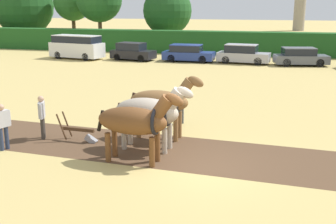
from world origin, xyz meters
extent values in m
plane|color=tan|center=(0.00, 0.00, 0.00)|extent=(240.00, 240.00, 0.00)
cube|color=brown|center=(-5.60, 1.36, 0.00)|extent=(24.80, 4.81, 0.01)
cube|color=#1E511E|center=(0.00, 29.75, 1.12)|extent=(68.29, 1.93, 2.24)
cylinder|color=#4C3823|center=(-28.30, 35.19, 1.28)|extent=(0.44, 0.44, 2.55)
sphere|color=#1E4C1E|center=(-28.30, 35.19, 4.57)|extent=(7.33, 7.33, 7.33)
cylinder|color=#4C3823|center=(-21.77, 35.48, 1.92)|extent=(0.44, 0.44, 3.83)
sphere|color=#2D6628|center=(-21.77, 35.48, 5.07)|extent=(4.50, 4.50, 4.50)
cylinder|color=brown|center=(-17.43, 33.40, 1.98)|extent=(0.44, 0.44, 3.95)
cylinder|color=#4C3823|center=(-9.57, 33.76, 1.32)|extent=(0.44, 0.44, 2.64)
sphere|color=#1E4C1E|center=(-9.57, 33.76, 4.11)|extent=(5.33, 5.33, 5.33)
cylinder|color=gray|center=(5.97, 69.96, 3.28)|extent=(2.04, 2.04, 6.56)
ellipsoid|color=brown|center=(-1.99, -0.14, 1.35)|extent=(2.34, 1.05, 0.87)
cylinder|color=brown|center=(-1.23, 0.06, 0.48)|extent=(0.18, 0.18, 0.96)
cylinder|color=brown|center=(-1.26, -0.44, 0.48)|extent=(0.18, 0.18, 0.96)
cylinder|color=brown|center=(-2.72, 0.15, 0.48)|extent=(0.18, 0.18, 0.96)
cylinder|color=brown|center=(-2.75, -0.35, 0.48)|extent=(0.18, 0.18, 0.96)
cylinder|color=brown|center=(-1.01, -0.20, 1.84)|extent=(0.81, 0.46, 0.88)
ellipsoid|color=brown|center=(-0.61, -0.23, 2.13)|extent=(0.69, 0.30, 0.54)
cube|color=black|center=(-0.83, -0.21, 2.02)|extent=(0.42, 0.10, 0.55)
cylinder|color=black|center=(-3.08, -0.08, 1.26)|extent=(0.30, 0.14, 0.71)
torus|color=black|center=(-1.19, -0.19, 1.42)|extent=(0.16, 0.90, 0.89)
ellipsoid|color=#B2A38E|center=(-1.91, 1.14, 1.32)|extent=(2.33, 1.16, 0.97)
cylinder|color=#B2A38E|center=(-1.16, 1.38, 0.44)|extent=(0.18, 0.18, 0.88)
cylinder|color=#B2A38E|center=(-1.19, 0.82, 0.44)|extent=(0.18, 0.18, 0.88)
cylinder|color=#B2A38E|center=(-2.63, 1.47, 0.44)|extent=(0.18, 0.18, 0.88)
cylinder|color=#B2A38E|center=(-2.67, 0.91, 0.44)|extent=(0.18, 0.18, 0.88)
cylinder|color=#B2A38E|center=(-0.95, 1.09, 1.81)|extent=(0.84, 0.51, 0.89)
ellipsoid|color=#B2A38E|center=(-0.56, 1.06, 2.09)|extent=(0.69, 0.30, 0.54)
cube|color=black|center=(-0.77, 1.08, 2.02)|extent=(0.40, 0.10, 0.53)
cylinder|color=black|center=(-2.99, 1.21, 1.22)|extent=(0.30, 0.14, 0.71)
torus|color=black|center=(-1.12, 1.10, 1.40)|extent=(0.17, 0.99, 0.98)
ellipsoid|color=brown|center=(-1.84, 2.43, 1.41)|extent=(2.29, 1.00, 0.82)
cylinder|color=brown|center=(-1.09, 2.62, 0.52)|extent=(0.18, 0.18, 1.04)
cylinder|color=brown|center=(-1.12, 2.15, 0.52)|extent=(0.18, 0.18, 1.04)
cylinder|color=brown|center=(-2.55, 2.71, 0.52)|extent=(0.18, 0.18, 1.04)
cylinder|color=brown|center=(-2.58, 2.24, 0.52)|extent=(0.18, 0.18, 1.04)
cylinder|color=brown|center=(-0.88, 2.37, 1.91)|extent=(0.83, 0.44, 0.92)
ellipsoid|color=brown|center=(-0.44, 2.35, 2.23)|extent=(0.69, 0.30, 0.54)
cube|color=black|center=(-0.69, 2.36, 2.08)|extent=(0.45, 0.11, 0.60)
cylinder|color=black|center=(-2.90, 2.49, 1.32)|extent=(0.30, 0.14, 0.71)
torus|color=black|center=(-1.05, 2.38, 1.47)|extent=(0.16, 0.85, 0.84)
cube|color=#4C331E|center=(-4.59, 1.30, 0.45)|extent=(1.27, 0.17, 0.12)
cube|color=#939399|center=(-4.08, 1.27, 0.10)|extent=(0.49, 0.23, 0.39)
cylinder|color=#4C331E|center=(-5.15, 1.53, 0.55)|extent=(0.40, 0.08, 0.96)
cylinder|color=#4C331E|center=(-5.17, 1.14, 0.55)|extent=(0.40, 0.08, 0.96)
cylinder|color=#38332D|center=(-6.05, 1.36, 0.41)|extent=(0.14, 0.14, 0.82)
cylinder|color=#38332D|center=(-5.96, 1.16, 0.41)|extent=(0.14, 0.14, 0.82)
cube|color=#B7B7BC|center=(-6.00, 1.26, 1.12)|extent=(0.38, 0.52, 0.58)
sphere|color=tan|center=(-6.00, 1.26, 1.52)|extent=(0.22, 0.22, 0.22)
cylinder|color=#B7B7BC|center=(-6.12, 1.52, 1.09)|extent=(0.09, 0.09, 0.55)
cylinder|color=#B7B7BC|center=(-5.89, 1.00, 1.09)|extent=(0.09, 0.09, 0.55)
cylinder|color=#4C4C4C|center=(-1.41, 4.55, 0.41)|extent=(0.14, 0.14, 0.82)
cylinder|color=#4C4C4C|center=(-1.47, 4.34, 0.41)|extent=(0.14, 0.14, 0.82)
cube|color=tan|center=(-1.44, 4.44, 1.11)|extent=(0.33, 0.51, 0.58)
sphere|color=tan|center=(-1.44, 4.44, 1.51)|extent=(0.22, 0.22, 0.22)
cylinder|color=tan|center=(-1.36, 4.72, 1.08)|extent=(0.09, 0.09, 0.54)
cylinder|color=tan|center=(-1.52, 4.17, 1.08)|extent=(0.09, 0.09, 0.54)
cylinder|color=#28334C|center=(-6.61, -0.09, 0.41)|extent=(0.14, 0.14, 0.82)
cylinder|color=#28334C|center=(-6.69, -0.29, 0.41)|extent=(0.14, 0.14, 0.82)
cube|color=#B7B7BC|center=(-6.65, -0.19, 1.11)|extent=(0.36, 0.52, 0.58)
sphere|color=tan|center=(-6.65, -0.19, 1.51)|extent=(0.22, 0.22, 0.22)
cylinder|color=#B7B7BC|center=(-6.55, 0.07, 1.08)|extent=(0.09, 0.09, 0.54)
cube|color=silver|center=(-15.29, 22.98, 0.82)|extent=(5.18, 2.74, 1.28)
cube|color=black|center=(-15.29, 22.98, 1.76)|extent=(4.56, 2.45, 0.60)
cube|color=silver|center=(-15.29, 22.98, 2.09)|extent=(4.56, 2.45, 0.06)
cylinder|color=black|center=(-13.64, 23.51, 0.34)|extent=(0.71, 0.34, 0.68)
cylinder|color=black|center=(-13.94, 21.89, 0.34)|extent=(0.71, 0.34, 0.68)
cylinder|color=black|center=(-16.63, 24.07, 0.34)|extent=(0.71, 0.34, 0.68)
cylinder|color=black|center=(-16.94, 22.45, 0.34)|extent=(0.71, 0.34, 0.68)
cube|color=black|center=(-10.03, 23.35, 0.52)|extent=(4.06, 2.33, 0.71)
cube|color=black|center=(-10.21, 23.38, 1.18)|extent=(2.52, 1.91, 0.60)
cube|color=black|center=(-10.21, 23.38, 1.51)|extent=(2.52, 1.91, 0.06)
cylinder|color=black|center=(-8.73, 23.91, 0.31)|extent=(0.64, 0.32, 0.61)
cylinder|color=black|center=(-8.98, 22.41, 0.31)|extent=(0.64, 0.32, 0.61)
cylinder|color=black|center=(-11.07, 24.29, 0.31)|extent=(0.64, 0.32, 0.61)
cylinder|color=black|center=(-11.32, 22.80, 0.31)|extent=(0.64, 0.32, 0.61)
cube|color=navy|center=(-5.06, 23.62, 0.52)|extent=(4.42, 1.88, 0.68)
cube|color=black|center=(-5.27, 23.62, 1.13)|extent=(2.67, 1.67, 0.55)
cube|color=navy|center=(-5.27, 23.62, 1.44)|extent=(2.67, 1.67, 0.06)
cylinder|color=black|center=(-3.68, 24.37, 0.33)|extent=(0.66, 0.23, 0.66)
cylinder|color=black|center=(-3.71, 22.80, 0.33)|extent=(0.66, 0.23, 0.66)
cylinder|color=black|center=(-6.40, 24.43, 0.33)|extent=(0.66, 0.23, 0.66)
cylinder|color=black|center=(-6.43, 22.86, 0.33)|extent=(0.66, 0.23, 0.66)
cube|color=#A8A8B2|center=(-0.36, 23.64, 0.54)|extent=(4.47, 2.22, 0.73)
cube|color=black|center=(-0.58, 23.67, 1.22)|extent=(2.75, 1.85, 0.61)
cube|color=#A8A8B2|center=(-0.58, 23.67, 1.55)|extent=(2.75, 1.85, 0.06)
cylinder|color=black|center=(1.05, 24.24, 0.32)|extent=(0.67, 0.29, 0.65)
cylinder|color=black|center=(0.87, 22.73, 0.32)|extent=(0.67, 0.29, 0.65)
cylinder|color=black|center=(-1.60, 24.55, 0.32)|extent=(0.67, 0.29, 0.65)
cylinder|color=black|center=(-1.78, 23.05, 0.32)|extent=(0.67, 0.29, 0.65)
cube|color=#565B66|center=(4.24, 23.53, 0.51)|extent=(4.48, 2.58, 0.67)
cube|color=black|center=(4.04, 23.49, 1.12)|extent=(2.80, 2.07, 0.54)
cube|color=#565B66|center=(4.04, 23.49, 1.42)|extent=(2.80, 2.07, 0.06)
cylinder|color=black|center=(5.37, 24.56, 0.33)|extent=(0.68, 0.35, 0.65)
cylinder|color=black|center=(5.68, 23.03, 0.33)|extent=(0.68, 0.35, 0.65)
cylinder|color=black|center=(2.81, 24.04, 0.33)|extent=(0.68, 0.35, 0.65)
cylinder|color=black|center=(3.12, 22.51, 0.33)|extent=(0.68, 0.35, 0.65)
camera|label=1|loc=(2.24, -12.14, 4.93)|focal=45.00mm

